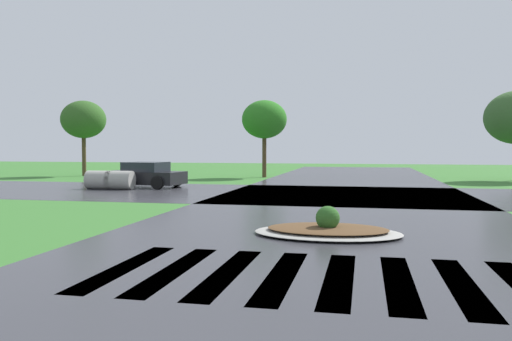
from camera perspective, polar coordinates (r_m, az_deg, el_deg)
asphalt_roadway at (r=12.64m, az=8.16°, el=-6.69°), size 10.46×80.00×0.01m
asphalt_cross_road at (r=22.18m, az=9.82°, el=-2.67°), size 90.00×9.41×0.01m
crosswalk_stripes at (r=8.28m, az=6.05°, el=-11.68°), size 6.75×3.44×0.01m
median_island at (r=12.07m, az=7.99°, el=-6.55°), size 3.43×2.26×0.68m
car_dark_suv at (r=26.63m, az=-12.46°, el=-0.53°), size 4.39×2.58×1.28m
drainage_pipe_stack at (r=25.65m, az=-15.96°, el=-1.02°), size 2.31×0.96×0.90m
background_treeline at (r=34.87m, az=24.88°, el=5.43°), size 45.61×5.89×5.73m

